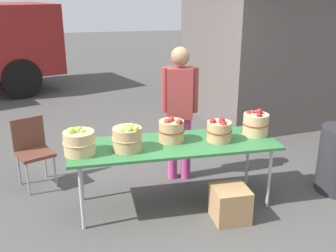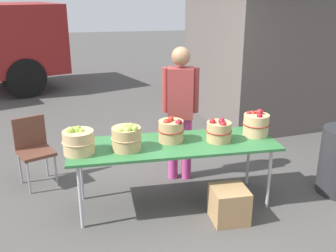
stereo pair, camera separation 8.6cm
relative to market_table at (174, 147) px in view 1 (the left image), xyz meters
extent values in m
plane|color=#474442|center=(0.00, 0.00, -0.71)|extent=(40.00, 40.00, 0.00)
cube|color=#2D6B38|center=(0.00, 0.00, 0.02)|extent=(2.30, 0.76, 0.03)
cylinder|color=#B2B2B7|center=(-1.03, -0.30, -0.35)|extent=(0.04, 0.04, 0.72)
cylinder|color=#B2B2B7|center=(1.03, -0.30, -0.35)|extent=(0.04, 0.04, 0.72)
cylinder|color=#B2B2B7|center=(-1.03, 0.30, -0.35)|extent=(0.04, 0.04, 0.72)
cylinder|color=#B2B2B7|center=(1.03, 0.30, -0.35)|extent=(0.04, 0.04, 0.72)
cylinder|color=tan|center=(-1.01, -0.07, 0.16)|extent=(0.32, 0.32, 0.24)
torus|color=tan|center=(-1.01, -0.07, 0.17)|extent=(0.34, 0.34, 0.01)
sphere|color=#7AA833|center=(-1.01, -0.07, 0.30)|extent=(0.08, 0.08, 0.08)
sphere|color=#9EC647|center=(-1.09, -0.09, 0.30)|extent=(0.08, 0.08, 0.08)
sphere|color=#9EC647|center=(-1.04, -0.05, 0.29)|extent=(0.08, 0.08, 0.08)
sphere|color=#8CB738|center=(-1.01, -0.07, 0.30)|extent=(0.07, 0.07, 0.07)
sphere|color=#9EC647|center=(-1.03, -0.07, 0.28)|extent=(0.07, 0.07, 0.07)
sphere|color=#9EC647|center=(-0.98, -0.09, 0.28)|extent=(0.06, 0.06, 0.06)
cylinder|color=tan|center=(-0.52, -0.07, 0.16)|extent=(0.31, 0.31, 0.24)
torus|color=tan|center=(-0.52, -0.07, 0.17)|extent=(0.33, 0.33, 0.01)
sphere|color=#8CB738|center=(-0.43, -0.08, 0.28)|extent=(0.07, 0.07, 0.07)
sphere|color=#9EC647|center=(-0.47, -0.07, 0.29)|extent=(0.08, 0.08, 0.08)
sphere|color=#9EC647|center=(-0.52, -0.08, 0.30)|extent=(0.07, 0.07, 0.07)
sphere|color=#8CB738|center=(-0.49, -0.05, 0.29)|extent=(0.07, 0.07, 0.07)
sphere|color=#9EC647|center=(-0.44, -0.16, 0.30)|extent=(0.07, 0.07, 0.07)
sphere|color=#9EC647|center=(-0.51, -0.16, 0.30)|extent=(0.07, 0.07, 0.07)
sphere|color=#8CB738|center=(-0.59, -0.16, 0.28)|extent=(0.07, 0.07, 0.07)
cylinder|color=tan|center=(-0.01, 0.07, 0.16)|extent=(0.28, 0.28, 0.24)
torus|color=maroon|center=(-0.01, 0.07, 0.17)|extent=(0.30, 0.30, 0.01)
sphere|color=#B22319|center=(-0.03, 0.05, 0.27)|extent=(0.08, 0.08, 0.08)
sphere|color=#B22319|center=(-0.01, 0.08, 0.29)|extent=(0.07, 0.07, 0.07)
sphere|color=maroon|center=(0.05, -0.01, 0.27)|extent=(0.07, 0.07, 0.07)
sphere|color=maroon|center=(0.06, -0.01, 0.28)|extent=(0.07, 0.07, 0.07)
sphere|color=#B22319|center=(-0.07, 0.04, 0.28)|extent=(0.08, 0.08, 0.08)
cylinder|color=tan|center=(0.51, -0.02, 0.15)|extent=(0.27, 0.27, 0.22)
torus|color=maroon|center=(0.51, -0.02, 0.16)|extent=(0.29, 0.29, 0.01)
sphere|color=maroon|center=(0.43, -0.02, 0.27)|extent=(0.07, 0.07, 0.07)
sphere|color=maroon|center=(0.54, -0.02, 0.27)|extent=(0.07, 0.07, 0.07)
sphere|color=maroon|center=(0.53, -0.11, 0.25)|extent=(0.08, 0.08, 0.08)
sphere|color=maroon|center=(0.53, -0.05, 0.28)|extent=(0.07, 0.07, 0.07)
cylinder|color=tan|center=(0.99, 0.06, 0.17)|extent=(0.29, 0.29, 0.25)
torus|color=maroon|center=(0.99, 0.06, 0.18)|extent=(0.31, 0.31, 0.01)
sphere|color=maroon|center=(0.99, -0.02, 0.30)|extent=(0.06, 0.06, 0.06)
sphere|color=maroon|center=(1.03, 0.08, 0.30)|extent=(0.07, 0.07, 0.07)
sphere|color=maroon|center=(0.92, 0.12, 0.29)|extent=(0.06, 0.06, 0.06)
sphere|color=#B22319|center=(0.97, 0.12, 0.28)|extent=(0.08, 0.08, 0.08)
sphere|color=maroon|center=(1.03, 0.08, 0.31)|extent=(0.08, 0.08, 0.08)
cylinder|color=#CC3F8C|center=(0.31, 0.61, -0.29)|extent=(0.12, 0.12, 0.84)
cylinder|color=#CC3F8C|center=(0.14, 0.65, -0.29)|extent=(0.12, 0.12, 0.84)
cube|color=maroon|center=(0.22, 0.63, 0.44)|extent=(0.36, 0.29, 0.63)
sphere|color=#936B4C|center=(0.22, 0.63, 0.89)|extent=(0.23, 0.23, 0.23)
cylinder|color=maroon|center=(0.40, 0.59, 0.48)|extent=(0.09, 0.09, 0.56)
cylinder|color=maroon|center=(0.04, 0.67, 0.48)|extent=(0.09, 0.09, 0.56)
cube|color=maroon|center=(-2.53, 6.27, 0.54)|extent=(2.45, 2.62, 1.60)
cube|color=black|center=(-1.74, 6.59, 0.86)|extent=(0.70, 1.65, 0.80)
cylinder|color=black|center=(-3.03, 7.09, -0.26)|extent=(0.94, 0.60, 0.90)
cylinder|color=black|center=(-2.32, 5.33, -0.26)|extent=(0.94, 0.60, 0.90)
cube|color=#59514C|center=(2.74, 3.03, 0.59)|extent=(3.30, 2.78, 2.60)
cube|color=white|center=(2.57, 1.83, 0.79)|extent=(1.39, 0.23, 0.90)
cube|color=brown|center=(-1.58, 0.78, -0.27)|extent=(0.53, 0.53, 0.04)
cube|color=brown|center=(-1.65, 0.95, -0.05)|extent=(0.38, 0.19, 0.40)
cylinder|color=gray|center=(-1.66, 0.56, -0.50)|extent=(0.02, 0.02, 0.42)
cylinder|color=gray|center=(-1.35, 0.70, -0.50)|extent=(0.02, 0.02, 0.42)
cylinder|color=gray|center=(-1.80, 0.86, -0.50)|extent=(0.02, 0.02, 0.42)
cylinder|color=gray|center=(-1.49, 1.01, -0.50)|extent=(0.02, 0.02, 0.42)
cube|color=#A87F51|center=(0.52, -0.45, -0.52)|extent=(0.37, 0.37, 0.37)
camera|label=1|loc=(-0.92, -3.89, 1.64)|focal=41.67mm
camera|label=2|loc=(-0.83, -3.91, 1.64)|focal=41.67mm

